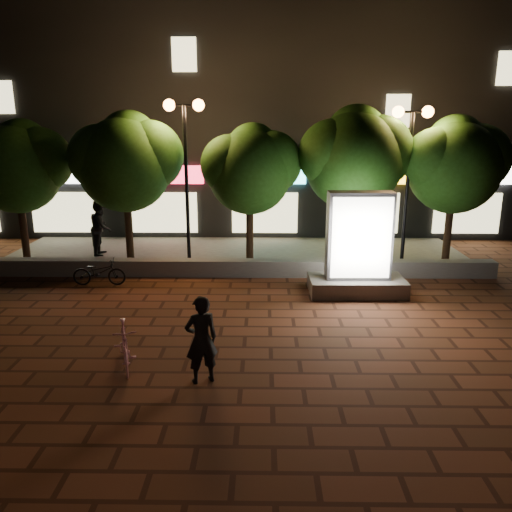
{
  "coord_description": "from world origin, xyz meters",
  "views": [
    {
      "loc": [
        0.95,
        -10.73,
        4.52
      ],
      "look_at": [
        0.76,
        1.5,
        1.29
      ],
      "focal_mm": 35.11,
      "sensor_mm": 36.0,
      "label": 1
    }
  ],
  "objects_px": {
    "street_lamp_left": "(185,140)",
    "street_lamp_right": "(410,145)",
    "pedestrian": "(101,227)",
    "scooter_pink": "(125,345)",
    "scooter_parked": "(99,272)",
    "tree_far_right": "(456,162)",
    "tree_mid": "(251,166)",
    "tree_far_left": "(18,163)",
    "tree_right": "(355,155)",
    "rider": "(201,340)",
    "ad_kiosk": "(358,253)",
    "tree_left": "(126,159)"
  },
  "relations": [
    {
      "from": "street_lamp_left",
      "to": "street_lamp_right",
      "type": "relative_size",
      "value": 1.04
    },
    {
      "from": "pedestrian",
      "to": "scooter_pink",
      "type": "bearing_deg",
      "value": -164.72
    },
    {
      "from": "street_lamp_left",
      "to": "scooter_parked",
      "type": "xyz_separation_m",
      "value": [
        -2.28,
        -2.2,
        -3.63
      ]
    },
    {
      "from": "tree_far_right",
      "to": "scooter_pink",
      "type": "relative_size",
      "value": 3.23
    },
    {
      "from": "scooter_pink",
      "to": "pedestrian",
      "type": "relative_size",
      "value": 0.77
    },
    {
      "from": "tree_mid",
      "to": "street_lamp_right",
      "type": "xyz_separation_m",
      "value": [
        4.95,
        -0.26,
        0.68
      ]
    },
    {
      "from": "pedestrian",
      "to": "tree_far_left",
      "type": "bearing_deg",
      "value": 104.06
    },
    {
      "from": "tree_right",
      "to": "rider",
      "type": "bearing_deg",
      "value": -116.55
    },
    {
      "from": "tree_far_right",
      "to": "scooter_parked",
      "type": "height_order",
      "value": "tree_far_right"
    },
    {
      "from": "tree_right",
      "to": "rider",
      "type": "distance_m",
      "value": 9.36
    },
    {
      "from": "ad_kiosk",
      "to": "scooter_pink",
      "type": "height_order",
      "value": "ad_kiosk"
    },
    {
      "from": "street_lamp_left",
      "to": "tree_mid",
      "type": "bearing_deg",
      "value": 7.31
    },
    {
      "from": "tree_left",
      "to": "street_lamp_right",
      "type": "distance_m",
      "value": 8.96
    },
    {
      "from": "tree_mid",
      "to": "tree_far_right",
      "type": "height_order",
      "value": "tree_far_right"
    },
    {
      "from": "tree_left",
      "to": "tree_mid",
      "type": "xyz_separation_m",
      "value": [
        4.0,
        -0.0,
        -0.23
      ]
    },
    {
      "from": "street_lamp_right",
      "to": "rider",
      "type": "relative_size",
      "value": 3.04
    },
    {
      "from": "tree_right",
      "to": "scooter_parked",
      "type": "relative_size",
      "value": 3.35
    },
    {
      "from": "tree_right",
      "to": "tree_left",
      "type": "bearing_deg",
      "value": -180.0
    },
    {
      "from": "tree_mid",
      "to": "ad_kiosk",
      "type": "distance_m",
      "value": 4.73
    },
    {
      "from": "tree_right",
      "to": "ad_kiosk",
      "type": "height_order",
      "value": "tree_right"
    },
    {
      "from": "tree_right",
      "to": "scooter_pink",
      "type": "bearing_deg",
      "value": -126.58
    },
    {
      "from": "rider",
      "to": "pedestrian",
      "type": "bearing_deg",
      "value": -85.78
    },
    {
      "from": "tree_far_right",
      "to": "rider",
      "type": "xyz_separation_m",
      "value": [
        -7.2,
        -8.01,
        -2.55
      ]
    },
    {
      "from": "tree_mid",
      "to": "street_lamp_left",
      "type": "bearing_deg",
      "value": -172.69
    },
    {
      "from": "scooter_pink",
      "to": "rider",
      "type": "distance_m",
      "value": 1.67
    },
    {
      "from": "tree_far_left",
      "to": "rider",
      "type": "height_order",
      "value": "tree_far_left"
    },
    {
      "from": "tree_left",
      "to": "tree_far_right",
      "type": "xyz_separation_m",
      "value": [
        10.5,
        -0.0,
        -0.08
      ]
    },
    {
      "from": "ad_kiosk",
      "to": "pedestrian",
      "type": "distance_m",
      "value": 9.06
    },
    {
      "from": "tree_mid",
      "to": "scooter_parked",
      "type": "bearing_deg",
      "value": -150.36
    },
    {
      "from": "tree_far_left",
      "to": "scooter_pink",
      "type": "bearing_deg",
      "value": -54.82
    },
    {
      "from": "tree_mid",
      "to": "street_lamp_left",
      "type": "relative_size",
      "value": 0.87
    },
    {
      "from": "tree_far_left",
      "to": "tree_far_right",
      "type": "distance_m",
      "value": 14.0
    },
    {
      "from": "ad_kiosk",
      "to": "tree_right",
      "type": "bearing_deg",
      "value": 83.72
    },
    {
      "from": "tree_far_right",
      "to": "scooter_parked",
      "type": "distance_m",
      "value": 11.5
    },
    {
      "from": "street_lamp_left",
      "to": "pedestrian",
      "type": "height_order",
      "value": "street_lamp_left"
    },
    {
      "from": "ad_kiosk",
      "to": "tree_far_left",
      "type": "bearing_deg",
      "value": 163.81
    },
    {
      "from": "street_lamp_right",
      "to": "scooter_parked",
      "type": "xyz_separation_m",
      "value": [
        -9.28,
        -2.2,
        -3.5
      ]
    },
    {
      "from": "tree_far_left",
      "to": "street_lamp_right",
      "type": "height_order",
      "value": "street_lamp_right"
    },
    {
      "from": "tree_far_left",
      "to": "ad_kiosk",
      "type": "bearing_deg",
      "value": -16.19
    },
    {
      "from": "tree_left",
      "to": "tree_mid",
      "type": "distance_m",
      "value": 4.0
    },
    {
      "from": "street_lamp_right",
      "to": "scooter_parked",
      "type": "relative_size",
      "value": 3.29
    },
    {
      "from": "street_lamp_left",
      "to": "ad_kiosk",
      "type": "bearing_deg",
      "value": -28.93
    },
    {
      "from": "tree_right",
      "to": "tree_far_right",
      "type": "distance_m",
      "value": 3.2
    },
    {
      "from": "tree_left",
      "to": "scooter_pink",
      "type": "relative_size",
      "value": 3.31
    },
    {
      "from": "rider",
      "to": "street_lamp_left",
      "type": "bearing_deg",
      "value": -103.26
    },
    {
      "from": "street_lamp_left",
      "to": "scooter_pink",
      "type": "distance_m",
      "value": 8.05
    },
    {
      "from": "ad_kiosk",
      "to": "scooter_parked",
      "type": "relative_size",
      "value": 1.85
    },
    {
      "from": "tree_right",
      "to": "street_lamp_left",
      "type": "relative_size",
      "value": 0.98
    },
    {
      "from": "tree_mid",
      "to": "scooter_parked",
      "type": "distance_m",
      "value": 5.72
    },
    {
      "from": "tree_far_left",
      "to": "ad_kiosk",
      "type": "distance_m",
      "value": 11.11
    }
  ]
}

